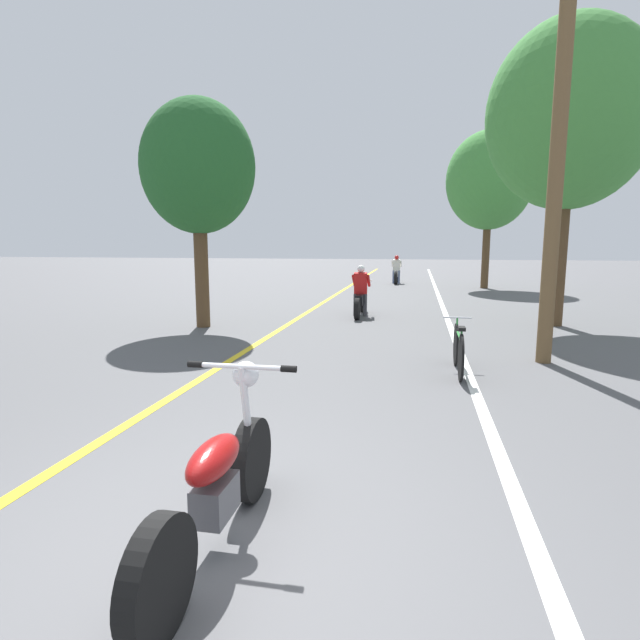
{
  "coord_description": "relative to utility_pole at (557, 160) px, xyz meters",
  "views": [
    {
      "loc": [
        1.36,
        -2.63,
        1.96
      ],
      "look_at": [
        0.05,
        4.12,
        0.9
      ],
      "focal_mm": 28.0,
      "sensor_mm": 36.0,
      "label": 1
    }
  ],
  "objects": [
    {
      "name": "lane_stripe_edge",
      "position": [
        -1.3,
        6.09,
        -3.25
      ],
      "size": [
        0.14,
        48.0,
        0.01
      ],
      "primitive_type": "cube",
      "color": "white",
      "rests_on": "ground"
    },
    {
      "name": "motorcycle_foreground",
      "position": [
        -3.31,
        -5.87,
        -2.82
      ],
      "size": [
        0.81,
        2.05,
        1.12
      ],
      "color": "black",
      "rests_on": "ground"
    },
    {
      "name": "bicycle_parked",
      "position": [
        -1.45,
        -0.98,
        -2.89
      ],
      "size": [
        0.44,
        1.66,
        0.8
      ],
      "color": "black",
      "rests_on": "ground"
    },
    {
      "name": "ground_plane",
      "position": [
        -3.46,
        -6.03,
        -3.25
      ],
      "size": [
        120.0,
        120.0,
        0.0
      ],
      "primitive_type": "plane",
      "color": "#515154"
    },
    {
      "name": "utility_pole",
      "position": [
        0.0,
        0.0,
        0.0
      ],
      "size": [
        1.1,
        0.24,
        6.33
      ],
      "color": "brown",
      "rests_on": "ground"
    },
    {
      "name": "motorcycle_rider_lead",
      "position": [
        -3.6,
        4.78,
        -2.74
      ],
      "size": [
        0.5,
        2.03,
        1.38
      ],
      "color": "black",
      "rests_on": "ground"
    },
    {
      "name": "roadside_tree_right_far",
      "position": [
        0.8,
        14.25,
        1.35
      ],
      "size": [
        3.63,
        3.27,
        6.71
      ],
      "color": "#513A23",
      "rests_on": "ground"
    },
    {
      "name": "lane_stripe_center",
      "position": [
        -5.16,
        6.09,
        -3.25
      ],
      "size": [
        0.14,
        48.0,
        0.01
      ],
      "primitive_type": "cube",
      "color": "yellow",
      "rests_on": "ground"
    },
    {
      "name": "roadside_tree_left",
      "position": [
        -7.06,
        2.27,
        0.39
      ],
      "size": [
        2.62,
        2.36,
        5.19
      ],
      "color": "#513A23",
      "rests_on": "ground"
    },
    {
      "name": "motorcycle_rider_far",
      "position": [
        -3.12,
        16.2,
        -2.74
      ],
      "size": [
        0.5,
        2.08,
        1.37
      ],
      "color": "black",
      "rests_on": "ground"
    },
    {
      "name": "roadside_tree_right_near",
      "position": [
        1.18,
        4.04,
        1.57
      ],
      "size": [
        3.68,
        3.31,
        6.96
      ],
      "color": "#513A23",
      "rests_on": "ground"
    }
  ]
}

